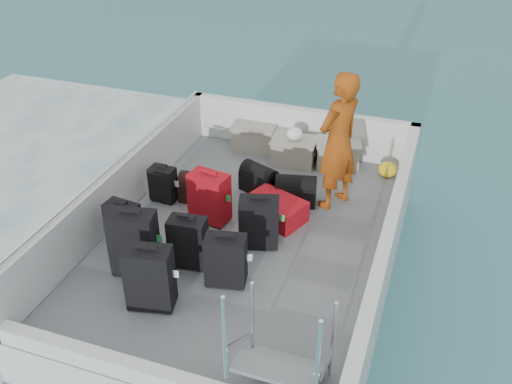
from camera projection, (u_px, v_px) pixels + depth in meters
ground at (247, 272)px, 7.48m from camera, size 160.00×160.00×0.00m
ferry_hull at (247, 254)px, 7.32m from camera, size 3.60×5.00×0.60m
deck at (246, 235)px, 7.16m from camera, size 3.30×4.70×0.02m
deck_fittings at (265, 230)px, 6.60m from camera, size 3.60×5.00×0.90m
suitcase_0 at (134, 243)px, 6.35m from camera, size 0.56×0.38×0.79m
suitcase_1 at (124, 226)px, 6.80m from camera, size 0.43×0.28×0.60m
suitcase_2 at (163, 185)px, 7.69m from camera, size 0.35×0.22×0.50m
suitcase_3 at (150, 279)px, 5.88m from camera, size 0.53×0.38×0.74m
suitcase_4 at (188, 243)px, 6.49m from camera, size 0.45×0.30×0.63m
suitcase_5 at (209, 198)px, 7.24m from camera, size 0.53×0.38×0.68m
suitcase_6 at (226, 261)px, 6.22m from camera, size 0.49×0.35×0.62m
suitcase_7 at (259, 223)px, 6.80m from camera, size 0.53×0.39×0.66m
suitcase_8 at (276, 209)px, 7.37m from camera, size 0.86×0.72×0.29m
duffel_0 at (201, 190)px, 7.74m from camera, size 0.61×0.35×0.32m
duffel_1 at (259, 181)px, 7.93m from camera, size 0.59×0.48×0.32m
duffel_2 at (296, 193)px, 7.68m from camera, size 0.60×0.41×0.32m
crate_0 at (254, 138)px, 8.99m from camera, size 0.68×0.51×0.39m
crate_1 at (277, 143)px, 8.89m from camera, size 0.67×0.54×0.35m
crate_2 at (294, 152)px, 8.60m from camera, size 0.65×0.47×0.38m
crate_3 at (338, 154)px, 8.55m from camera, size 0.71×0.57×0.37m
yellow_bag at (388, 169)px, 8.32m from camera, size 0.28×0.26×0.22m
white_bag at (295, 136)px, 8.45m from camera, size 0.24×0.24×0.18m
passenger at (338, 142)px, 7.26m from camera, size 0.72×0.82×1.87m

